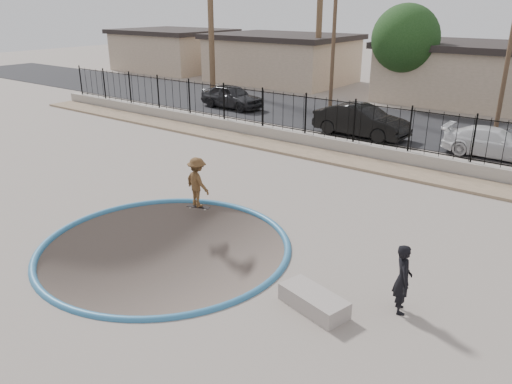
{
  "coord_description": "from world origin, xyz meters",
  "views": [
    {
      "loc": [
        9.52,
        -9.36,
        6.38
      ],
      "look_at": [
        0.9,
        2.0,
        0.94
      ],
      "focal_mm": 35.0,
      "sensor_mm": 36.0,
      "label": 1
    }
  ],
  "objects_px": {
    "car_a": "(232,96)",
    "car_c": "(494,143)",
    "skateboard": "(198,207)",
    "car_b": "(361,121)",
    "concrete_ledge": "(314,301)",
    "videographer": "(403,279)",
    "skater": "(197,185)"
  },
  "relations": [
    {
      "from": "skater",
      "to": "car_a",
      "type": "relative_size",
      "value": 0.38
    },
    {
      "from": "skater",
      "to": "car_b",
      "type": "xyz_separation_m",
      "value": [
        0.04,
        11.8,
        0.0
      ]
    },
    {
      "from": "videographer",
      "to": "car_a",
      "type": "relative_size",
      "value": 0.37
    },
    {
      "from": "car_c",
      "to": "videographer",
      "type": "bearing_deg",
      "value": -176.36
    },
    {
      "from": "car_b",
      "to": "car_a",
      "type": "bearing_deg",
      "value": 83.2
    },
    {
      "from": "skater",
      "to": "car_c",
      "type": "relative_size",
      "value": 0.39
    },
    {
      "from": "car_c",
      "to": "car_b",
      "type": "bearing_deg",
      "value": 90.69
    },
    {
      "from": "skateboard",
      "to": "car_b",
      "type": "relative_size",
      "value": 0.17
    },
    {
      "from": "car_a",
      "to": "car_c",
      "type": "bearing_deg",
      "value": -91.68
    },
    {
      "from": "concrete_ledge",
      "to": "car_b",
      "type": "bearing_deg",
      "value": 112.43
    },
    {
      "from": "skateboard",
      "to": "car_b",
      "type": "height_order",
      "value": "car_b"
    },
    {
      "from": "car_b",
      "to": "car_c",
      "type": "height_order",
      "value": "car_b"
    },
    {
      "from": "skater",
      "to": "car_c",
      "type": "height_order",
      "value": "skater"
    },
    {
      "from": "videographer",
      "to": "car_b",
      "type": "xyz_separation_m",
      "value": [
        -7.52,
        13.38,
        0.02
      ]
    },
    {
      "from": "skater",
      "to": "skateboard",
      "type": "height_order",
      "value": "skater"
    },
    {
      "from": "videographer",
      "to": "car_c",
      "type": "distance_m",
      "value": 13.72
    },
    {
      "from": "videographer",
      "to": "car_a",
      "type": "xyz_separation_m",
      "value": [
        -17.27,
        14.98,
        -0.03
      ]
    },
    {
      "from": "concrete_ledge",
      "to": "car_b",
      "type": "xyz_separation_m",
      "value": [
        -5.97,
        14.47,
        0.62
      ]
    },
    {
      "from": "skater",
      "to": "car_c",
      "type": "xyz_separation_m",
      "value": [
        6.25,
        12.08,
        -0.17
      ]
    },
    {
      "from": "videographer",
      "to": "skater",
      "type": "bearing_deg",
      "value": 47.03
    },
    {
      "from": "skateboard",
      "to": "car_a",
      "type": "xyz_separation_m",
      "value": [
        -9.71,
        13.4,
        0.72
      ]
    },
    {
      "from": "concrete_ledge",
      "to": "car_a",
      "type": "distance_m",
      "value": 22.49
    },
    {
      "from": "skater",
      "to": "concrete_ledge",
      "type": "height_order",
      "value": "skater"
    },
    {
      "from": "skater",
      "to": "skateboard",
      "type": "bearing_deg",
      "value": -33.41
    },
    {
      "from": "concrete_ledge",
      "to": "car_b",
      "type": "relative_size",
      "value": 0.33
    },
    {
      "from": "skateboard",
      "to": "concrete_ledge",
      "type": "height_order",
      "value": "concrete_ledge"
    },
    {
      "from": "videographer",
      "to": "car_b",
      "type": "relative_size",
      "value": 0.33
    },
    {
      "from": "car_b",
      "to": "car_c",
      "type": "distance_m",
      "value": 6.21
    },
    {
      "from": "skater",
      "to": "videographer",
      "type": "height_order",
      "value": "skater"
    },
    {
      "from": "skater",
      "to": "videographer",
      "type": "relative_size",
      "value": 1.03
    },
    {
      "from": "car_a",
      "to": "car_c",
      "type": "height_order",
      "value": "car_a"
    },
    {
      "from": "car_a",
      "to": "videographer",
      "type": "bearing_deg",
      "value": -127.88
    }
  ]
}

